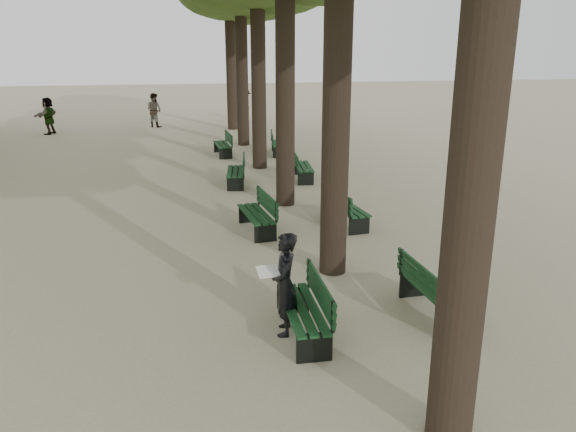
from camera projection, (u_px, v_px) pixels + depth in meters
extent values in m
plane|color=tan|center=(287.00, 358.00, 8.06)|extent=(120.00, 120.00, 0.00)
cylinder|color=#33261C|center=(480.00, 106.00, 5.37)|extent=(0.52, 0.52, 7.50)
cylinder|color=#33261C|center=(337.00, 77.00, 10.06)|extent=(0.52, 0.52, 7.50)
cylinder|color=#33261C|center=(285.00, 67.00, 14.75)|extent=(0.52, 0.52, 7.50)
cylinder|color=#33261C|center=(258.00, 62.00, 19.44)|extent=(0.52, 0.52, 7.50)
cylinder|color=#33261C|center=(242.00, 58.00, 24.14)|extent=(0.52, 0.52, 7.50)
cylinder|color=#33261C|center=(231.00, 56.00, 28.83)|extent=(0.52, 0.52, 7.50)
cube|color=black|center=(302.00, 322.00, 8.63)|extent=(0.55, 1.81, 0.45)
cube|color=black|center=(302.00, 309.00, 8.57)|extent=(0.57, 1.81, 0.04)
cube|color=black|center=(320.00, 291.00, 8.54)|extent=(0.07, 1.80, 0.40)
cube|color=black|center=(256.00, 223.00, 13.44)|extent=(0.73, 1.85, 0.45)
cube|color=black|center=(256.00, 214.00, 13.37)|extent=(0.75, 1.85, 0.04)
cube|color=black|center=(267.00, 202.00, 13.38)|extent=(0.25, 1.79, 0.40)
cube|color=black|center=(235.00, 178.00, 17.93)|extent=(0.75, 1.85, 0.45)
cube|color=black|center=(235.00, 171.00, 17.87)|extent=(0.77, 1.85, 0.04)
cube|color=black|center=(244.00, 163.00, 17.80)|extent=(0.27, 1.79, 0.40)
cube|color=black|center=(222.00, 150.00, 22.74)|extent=(0.63, 1.83, 0.45)
cube|color=black|center=(222.00, 144.00, 22.67)|extent=(0.65, 1.83, 0.04)
cube|color=black|center=(229.00, 138.00, 22.66)|extent=(0.16, 1.80, 0.40)
cube|color=black|center=(435.00, 303.00, 9.25)|extent=(0.59, 1.82, 0.45)
cube|color=black|center=(436.00, 291.00, 9.18)|extent=(0.61, 1.82, 0.04)
cube|color=black|center=(422.00, 277.00, 9.04)|extent=(0.11, 1.80, 0.40)
cube|color=black|center=(347.00, 216.00, 13.97)|extent=(0.72, 1.85, 0.45)
cube|color=black|center=(347.00, 207.00, 13.90)|extent=(0.74, 1.85, 0.04)
cube|color=black|center=(337.00, 198.00, 13.74)|extent=(0.24, 1.79, 0.40)
cube|color=black|center=(303.00, 173.00, 18.65)|extent=(0.69, 1.84, 0.45)
cube|color=black|center=(303.00, 166.00, 18.58)|extent=(0.71, 1.84, 0.04)
cube|color=black|center=(295.00, 159.00, 18.48)|extent=(0.21, 1.80, 0.40)
cube|color=black|center=(279.00, 149.00, 22.96)|extent=(0.76, 1.85, 0.45)
cube|color=black|center=(279.00, 144.00, 22.89)|extent=(0.78, 1.86, 0.04)
cube|color=black|center=(272.00, 137.00, 22.80)|extent=(0.28, 1.79, 0.40)
imported|color=black|center=(285.00, 284.00, 8.55)|extent=(0.44, 0.70, 1.63)
cube|color=white|center=(268.00, 271.00, 8.43)|extent=(0.37, 0.29, 0.12)
imported|color=#262628|center=(48.00, 116.00, 28.00)|extent=(0.95, 1.71, 1.82)
imported|color=#262628|center=(154.00, 110.00, 30.42)|extent=(0.92, 0.83, 1.82)
imported|color=#262628|center=(246.00, 105.00, 33.20)|extent=(0.75, 1.22, 1.80)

